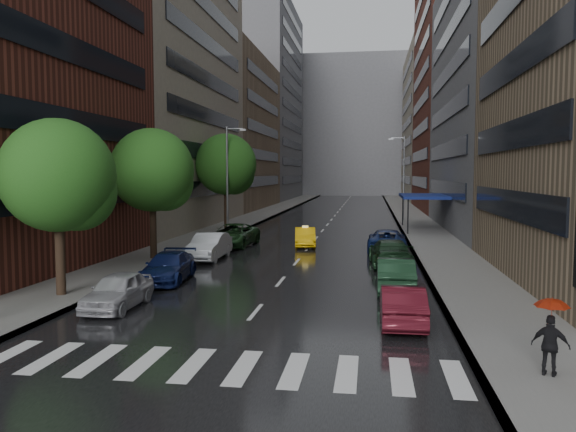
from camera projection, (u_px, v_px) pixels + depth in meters
The scene contains 18 objects.
ground at pixel (229, 344), 17.28m from camera, with size 220.00×220.00×0.00m, color gray.
road at pixel (334, 217), 66.60m from camera, with size 14.00×140.00×0.01m, color black.
sidewalk_left at pixel (259, 215), 67.90m from camera, with size 4.00×140.00×0.15m, color gray.
sidewalk_right at pixel (411, 217), 65.30m from camera, with size 4.00×140.00×0.15m, color gray.
crosswalk at pixel (218, 366), 15.28m from camera, with size 13.15×2.80×0.01m.
buildings_left at pixel (228, 93), 76.21m from camera, with size 8.00×108.00×38.00m.
buildings_right at pixel (458, 94), 69.88m from camera, with size 8.05×109.10×36.00m.
building_far at pixel (353, 127), 132.44m from camera, with size 40.00×14.00×32.00m, color slate.
tree_near at pixel (58, 176), 23.26m from camera, with size 4.72×4.72×7.52m.
tree_mid at pixel (152, 170), 33.30m from camera, with size 4.96×4.96×7.90m.
tree_far at pixel (226, 164), 50.26m from camera, with size 5.50×5.50×8.76m.
taxi at pixel (305, 237), 39.97m from camera, with size 1.43×4.09×1.35m, color #E7AD0C.
parked_cars_left at pixel (204, 249), 33.05m from camera, with size 3.09×23.61×1.61m.
parked_cars_right at pixel (391, 256), 30.51m from camera, with size 2.63×23.12×1.56m.
ped_red_umbrella at pixel (551, 329), 14.09m from camera, with size 0.99×0.82×2.01m.
street_lamp_left at pixel (228, 177), 47.61m from camera, with size 1.74×0.22×9.00m.
street_lamp_right at pixel (403, 176), 60.18m from camera, with size 1.74×0.22×9.00m.
awning at pixel (423, 196), 50.26m from camera, with size 4.00×8.00×3.12m.
Camera 1 is at (4.25, -16.48, 5.28)m, focal length 35.00 mm.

